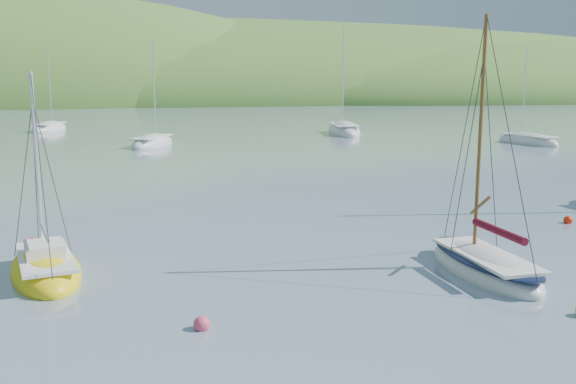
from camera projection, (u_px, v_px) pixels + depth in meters
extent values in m
plane|color=slate|center=(414.00, 309.00, 17.10)|extent=(700.00, 700.00, 0.00)
ellipsoid|color=#34702B|center=(172.00, 99.00, 180.59)|extent=(440.00, 110.00, 44.00)
ellipsoid|color=#34702B|center=(481.00, 98.00, 189.78)|extent=(240.00, 100.00, 34.00)
ellipsoid|color=silver|center=(484.00, 270.00, 20.23)|extent=(2.21, 5.63, 1.36)
cube|color=white|center=(487.00, 255.00, 20.03)|extent=(1.66, 4.39, 0.10)
cylinder|color=brown|center=(480.00, 136.00, 20.13)|extent=(0.12, 0.12, 7.42)
ellipsoid|color=black|center=(485.00, 258.00, 20.16)|extent=(2.17, 5.57, 0.23)
cylinder|color=maroon|center=(499.00, 231.00, 19.34)|extent=(0.32, 2.68, 0.24)
ellipsoid|color=yellow|center=(46.00, 272.00, 19.96)|extent=(3.16, 5.50, 1.41)
cube|color=white|center=(45.00, 257.00, 19.78)|extent=(2.39, 4.28, 0.10)
cylinder|color=white|center=(37.00, 164.00, 19.93)|extent=(0.12, 0.12, 5.69)
cube|color=white|center=(45.00, 250.00, 19.74)|extent=(1.41, 1.66, 0.42)
cylinder|color=white|center=(45.00, 232.00, 19.16)|extent=(0.64, 2.44, 0.09)
ellipsoid|color=silver|center=(152.00, 144.00, 57.31)|extent=(5.11, 7.41, 1.91)
cube|color=white|center=(151.00, 137.00, 57.05)|extent=(3.91, 5.75, 0.10)
cylinder|color=white|center=(154.00, 89.00, 57.26)|extent=(0.12, 0.12, 8.42)
ellipsoid|color=silver|center=(344.00, 132.00, 69.33)|extent=(4.45, 9.43, 2.46)
cube|color=white|center=(344.00, 124.00, 69.00)|extent=(3.36, 7.34, 0.10)
cylinder|color=white|center=(343.00, 74.00, 69.29)|extent=(0.12, 0.12, 10.88)
ellipsoid|color=silver|center=(49.00, 130.00, 73.28)|extent=(4.42, 7.61, 1.96)
cube|color=white|center=(48.00, 124.00, 73.02)|extent=(3.36, 5.91, 0.10)
cylinder|color=white|center=(50.00, 86.00, 73.25)|extent=(0.12, 0.12, 8.63)
ellipsoid|color=silver|center=(528.00, 142.00, 59.12)|extent=(3.95, 7.14, 1.85)
cube|color=white|center=(529.00, 135.00, 58.88)|extent=(3.00, 5.55, 0.10)
cylinder|color=white|center=(524.00, 91.00, 59.01)|extent=(0.12, 0.12, 8.11)
sphere|color=#D54560|center=(202.00, 324.00, 15.69)|extent=(0.42, 0.42, 0.42)
sphere|color=red|center=(568.00, 220.00, 27.08)|extent=(0.38, 0.38, 0.38)
sphere|color=red|center=(33.00, 244.00, 23.23)|extent=(0.48, 0.48, 0.48)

